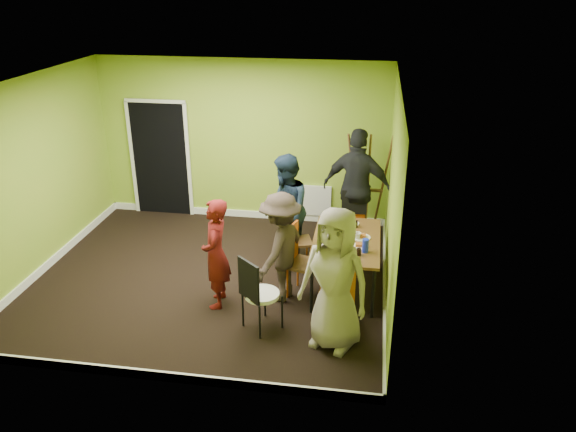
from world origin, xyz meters
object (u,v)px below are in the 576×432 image
(chair_left_far, at_px, (293,236))
(chair_front_end, at_px, (338,296))
(dining_table, at_px, (346,243))
(chair_bentwood, at_px, (257,291))
(person_left_far, at_px, (286,210))
(person_back_end, at_px, (357,188))
(chair_left_near, at_px, (299,257))
(chair_back_end, at_px, (354,208))
(orange_bottle, at_px, (342,233))
(person_front_end, at_px, (335,280))
(thermos, at_px, (344,233))
(person_left_near, at_px, (281,248))
(easel, at_px, (368,188))
(person_standing, at_px, (216,254))
(blue_bottle, at_px, (365,246))

(chair_left_far, xyz_separation_m, chair_front_end, (0.77, -1.56, -0.00))
(dining_table, relative_size, chair_bentwood, 1.52)
(person_left_far, height_order, person_back_end, person_back_end)
(chair_left_far, distance_m, chair_bentwood, 1.65)
(chair_left_near, bearing_deg, chair_front_end, 50.78)
(chair_back_end, height_order, orange_bottle, chair_back_end)
(chair_left_near, xyz_separation_m, person_left_far, (-0.33, 0.92, 0.27))
(chair_back_end, xyz_separation_m, person_front_end, (-0.10, -2.60, 0.20))
(dining_table, bearing_deg, chair_front_end, -91.51)
(chair_front_end, height_order, person_left_far, person_left_far)
(dining_table, xyz_separation_m, chair_left_near, (-0.62, -0.24, -0.13))
(orange_bottle, bearing_deg, chair_back_end, 84.57)
(thermos, bearing_deg, person_left_near, -156.37)
(easel, relative_size, person_standing, 1.21)
(easel, bearing_deg, orange_bottle, -101.17)
(person_front_end, bearing_deg, person_standing, 179.53)
(chair_back_end, xyz_separation_m, blue_bottle, (0.22, -1.63, 0.17))
(chair_left_near, xyz_separation_m, person_back_end, (0.69, 1.69, 0.39))
(chair_bentwood, xyz_separation_m, person_left_near, (0.15, 0.77, 0.21))
(chair_bentwood, height_order, orange_bottle, chair_bentwood)
(chair_front_end, bearing_deg, orange_bottle, 76.55)
(person_left_far, height_order, person_left_near, person_left_far)
(thermos, height_order, blue_bottle, thermos)
(dining_table, height_order, person_back_end, person_back_end)
(chair_left_far, bearing_deg, person_left_near, -20.20)
(easel, relative_size, person_back_end, 0.95)
(person_left_far, bearing_deg, person_back_end, 113.14)
(orange_bottle, relative_size, person_left_far, 0.05)
(chair_left_near, bearing_deg, person_left_far, -144.56)
(chair_left_near, distance_m, person_back_end, 1.86)
(chair_left_near, height_order, thermos, chair_left_near)
(chair_back_end, distance_m, orange_bottle, 1.21)
(thermos, height_order, orange_bottle, thermos)
(chair_left_far, relative_size, chair_bentwood, 0.92)
(dining_table, height_order, person_left_near, person_left_near)
(chair_left_far, height_order, person_left_far, person_left_far)
(blue_bottle, height_order, person_left_near, person_left_near)
(chair_bentwood, height_order, easel, easel)
(easel, bearing_deg, blue_bottle, -89.35)
(chair_left_far, bearing_deg, blue_bottle, 35.06)
(person_back_end, distance_m, person_front_end, 2.75)
(person_standing, distance_m, person_left_near, 0.85)
(chair_front_end, distance_m, person_standing, 1.68)
(blue_bottle, relative_size, person_left_far, 0.11)
(chair_bentwood, relative_size, person_left_near, 0.65)
(easel, bearing_deg, chair_bentwood, -113.63)
(chair_front_end, bearing_deg, dining_table, 72.97)
(dining_table, bearing_deg, blue_bottle, -52.25)
(chair_front_end, distance_m, orange_bottle, 1.21)
(blue_bottle, height_order, person_front_end, person_front_end)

